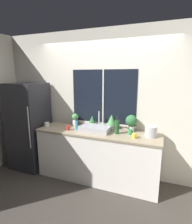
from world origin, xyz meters
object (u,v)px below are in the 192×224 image
Objects in this scene: potted_plant_far_left at (75,119)px; potted_plant_far_right at (131,122)px; kettle at (151,131)px; soap_bottle at (77,125)px; mug_red at (68,128)px; potted_plant_center_left at (92,121)px; mug_yellow at (134,136)px; refrigerator at (29,126)px; mug_white at (47,125)px; bottle_tall at (117,127)px; sink at (95,128)px; mug_green at (130,132)px; potted_plant_center_right at (112,121)px.

potted_plant_far_right reaches higher than potted_plant_far_left.
potted_plant_far_right is 0.39m from kettle.
soap_bottle is 0.16m from mug_red.
potted_plant_center_left is 2.98× the size of mug_yellow.
kettle is at bearing 3.65° from soap_bottle.
refrigerator is at bearing -179.33° from soap_bottle.
soap_bottle reaches higher than mug_white.
mug_yellow is at bearing -4.19° from soap_bottle.
potted_plant_center_left is (0.36, 0.00, -0.00)m from potted_plant_far_left.
bottle_tall reaches higher than potted_plant_far_left.
sink is 0.55m from potted_plant_far_left.
mug_red is at bearing -4.85° from mug_white.
potted_plant_far_right is (0.74, 0.00, 0.05)m from potted_plant_center_left.
mug_yellow is at bearing -1.72° from refrigerator.
mug_green is at bearing 5.55° from sink.
potted_plant_far_right reaches higher than mug_yellow.
sink is 2.34× the size of potted_plant_center_left.
sink is 1.77× the size of potted_plant_far_right.
mug_yellow is at bearing 0.53° from mug_red.
bottle_tall is at bearing -20.79° from potted_plant_center_left.
refrigerator is 5.85× the size of potted_plant_far_right.
potted_plant_far_left is at bearing 165.46° from mug_yellow.
potted_plant_far_left is at bearing 14.76° from refrigerator.
refrigerator is at bearing 175.53° from mug_red.
potted_plant_far_right reaches higher than mug_red.
mug_white reaches higher than mug_red.
bottle_tall is 1.37m from mug_white.
potted_plant_center_right is 1.25m from mug_white.
soap_bottle is at bearing 0.67° from refrigerator.
mug_green is 0.34m from kettle.
potted_plant_center_right reaches higher than mug_white.
bottle_tall is 0.55m from kettle.
potted_plant_center_left is at bearing 0.00° from potted_plant_far_left.
soap_bottle is at bearing 4.30° from mug_white.
mug_yellow is (1.20, -0.31, -0.09)m from potted_plant_far_left.
soap_bottle is (-0.59, -0.24, -0.07)m from potted_plant_center_right.
mug_red is 0.41× the size of kettle.
bottle_tall is at bearing 3.30° from mug_white.
mug_yellow is at bearing -19.42° from bottle_tall.
mug_white is at bearing -174.87° from mug_green.
potted_plant_center_right is 1.41× the size of kettle.
sink is 6.52× the size of mug_red.
mug_red is at bearing -4.47° from refrigerator.
sink reaches higher than mug_red.
refrigerator reaches higher than potted_plant_far_right.
potted_plant_far_right is at bearing 0.00° from potted_plant_center_right.
mug_green reaches higher than mug_yellow.
refrigerator reaches higher than potted_plant_center_right.
bottle_tall reaches higher than mug_white.
mug_yellow is at bearing -9.12° from sink.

